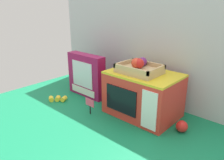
% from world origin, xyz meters
% --- Properties ---
extents(ground_plane, '(1.70, 1.70, 0.00)m').
position_xyz_m(ground_plane, '(0.00, 0.00, 0.00)').
color(ground_plane, '#147A4C').
rests_on(ground_plane, ground).
extents(display_back_panel, '(1.61, 0.03, 0.74)m').
position_xyz_m(display_back_panel, '(0.00, 0.23, 0.37)').
color(display_back_panel, '#B7BABF').
rests_on(display_back_panel, ground).
extents(toy_microwave, '(0.41, 0.29, 0.26)m').
position_xyz_m(toy_microwave, '(0.12, 0.02, 0.13)').
color(toy_microwave, red).
rests_on(toy_microwave, ground).
extents(food_groups_crate, '(0.24, 0.18, 0.09)m').
position_xyz_m(food_groups_crate, '(0.10, 0.01, 0.29)').
color(food_groups_crate, tan).
rests_on(food_groups_crate, toy_microwave).
extents(cookie_set_box, '(0.32, 0.08, 0.31)m').
position_xyz_m(cookie_set_box, '(-0.35, -0.01, 0.15)').
color(cookie_set_box, '#99144C').
rests_on(cookie_set_box, ground).
extents(price_sign, '(0.07, 0.01, 0.10)m').
position_xyz_m(price_sign, '(-0.11, -0.20, 0.07)').
color(price_sign, black).
rests_on(price_sign, ground).
extents(loose_toy_banana, '(0.12, 0.11, 0.03)m').
position_xyz_m(loose_toy_banana, '(-0.42, -0.22, 0.02)').
color(loose_toy_banana, yellow).
rests_on(loose_toy_banana, ground).
extents(loose_toy_apple, '(0.06, 0.06, 0.06)m').
position_xyz_m(loose_toy_apple, '(0.39, 0.00, 0.03)').
color(loose_toy_apple, red).
rests_on(loose_toy_apple, ground).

